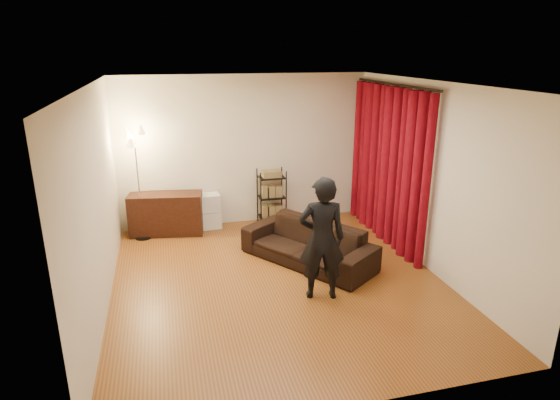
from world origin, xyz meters
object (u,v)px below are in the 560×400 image
object	(u,v)px
wire_shelf	(272,197)
sofa	(308,244)
storage_boxes	(210,211)
person	(322,239)
media_cabinet	(166,214)
floor_lamp	(139,185)

from	to	relation	value
wire_shelf	sofa	bearing A→B (deg)	-93.31
storage_boxes	person	bearing A→B (deg)	-68.09
storage_boxes	media_cabinet	bearing A→B (deg)	-173.63
person	wire_shelf	distance (m)	2.80
media_cabinet	floor_lamp	xyz separation A→B (m)	(-0.41, -0.12, 0.58)
media_cabinet	floor_lamp	size ratio (longest dim) A/B	0.66
sofa	wire_shelf	bearing A→B (deg)	149.82
sofa	floor_lamp	xyz separation A→B (m)	(-2.46, 1.61, 0.64)
media_cabinet	sofa	bearing A→B (deg)	-31.09
storage_boxes	floor_lamp	distance (m)	1.34
wire_shelf	floor_lamp	world-z (taller)	floor_lamp
media_cabinet	wire_shelf	distance (m)	1.90
media_cabinet	storage_boxes	size ratio (longest dim) A/B	1.95
wire_shelf	person	bearing A→B (deg)	-98.25
media_cabinet	storage_boxes	distance (m)	0.77
person	storage_boxes	bearing A→B (deg)	-56.72
sofa	person	distance (m)	1.16
floor_lamp	media_cabinet	bearing A→B (deg)	15.69
sofa	media_cabinet	size ratio (longest dim) A/B	1.66
media_cabinet	floor_lamp	distance (m)	0.72
floor_lamp	person	bearing A→B (deg)	-48.72
media_cabinet	floor_lamp	world-z (taller)	floor_lamp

